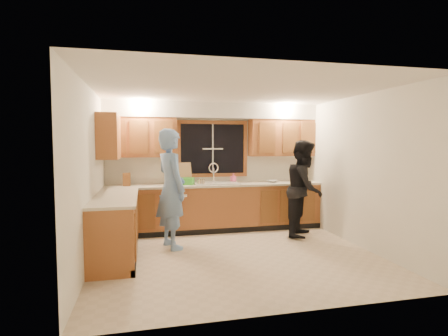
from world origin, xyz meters
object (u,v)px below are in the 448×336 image
object	(u,v)px
woman	(305,188)
soap_bottle	(233,178)
man	(171,189)
knife_block	(127,179)
sink	(216,186)
dishwasher	(172,211)
stove	(112,237)
dish_crate	(186,181)
bowl	(273,181)

from	to	relation	value
woman	soap_bottle	xyz separation A→B (m)	(-1.13, 0.89, 0.13)
man	soap_bottle	bearing A→B (deg)	-69.51
soap_bottle	woman	bearing A→B (deg)	-38.32
knife_block	sink	bearing A→B (deg)	2.34
woman	soap_bottle	distance (m)	1.45
dishwasher	woman	xyz separation A→B (m)	(2.37, -0.76, 0.47)
sink	man	world-z (taller)	man
stove	man	xyz separation A→B (m)	(0.86, 0.85, 0.52)
dishwasher	man	world-z (taller)	man
stove	dish_crate	xyz separation A→B (m)	(1.23, 1.84, 0.53)
bowl	sink	bearing A→B (deg)	178.20
sink	dish_crate	xyz separation A→B (m)	(-0.57, 0.02, 0.12)
bowl	dish_crate	bearing A→B (deg)	178.29
bowl	dishwasher	bearing A→B (deg)	179.37
knife_block	stove	bearing A→B (deg)	-90.81
man	stove	bearing A→B (deg)	115.31
sink	dish_crate	world-z (taller)	sink
sink	man	bearing A→B (deg)	-133.74
bowl	knife_block	bearing A→B (deg)	178.94
dishwasher	soap_bottle	world-z (taller)	soap_bottle
dish_crate	soap_bottle	distance (m)	0.97
stove	knife_block	distance (m)	1.94
woman	man	bearing A→B (deg)	130.39
sink	dish_crate	bearing A→B (deg)	178.46
man	woman	distance (m)	2.47
bowl	stove	bearing A→B (deg)	-149.00
woman	soap_bottle	world-z (taller)	woman
stove	man	bearing A→B (deg)	44.41
sink	woman	bearing A→B (deg)	-26.99
dishwasher	knife_block	distance (m)	1.05
stove	bowl	xyz separation A→B (m)	(2.98, 1.79, 0.49)
dishwasher	knife_block	xyz separation A→B (m)	(-0.83, 0.03, 0.63)
dishwasher	stove	xyz separation A→B (m)	(-0.95, -1.81, 0.04)
man	soap_bottle	world-z (taller)	man
bowl	soap_bottle	bearing A→B (deg)	168.78
man	bowl	bearing A→B (deg)	-85.08
stove	bowl	world-z (taller)	bowl
woman	knife_block	distance (m)	3.30
sink	stove	world-z (taller)	sink
stove	bowl	bearing A→B (deg)	31.00
knife_block	dish_crate	distance (m)	1.11
soap_bottle	bowl	world-z (taller)	soap_bottle
stove	soap_bottle	distance (m)	2.98
dish_crate	bowl	bearing A→B (deg)	-1.71
man	knife_block	distance (m)	1.24
man	woman	bearing A→B (deg)	-104.35
sink	man	xyz separation A→B (m)	(-0.94, -0.98, 0.11)
dishwasher	bowl	size ratio (longest dim) A/B	4.21
sink	knife_block	bearing A→B (deg)	179.46
stove	man	size ratio (longest dim) A/B	0.46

